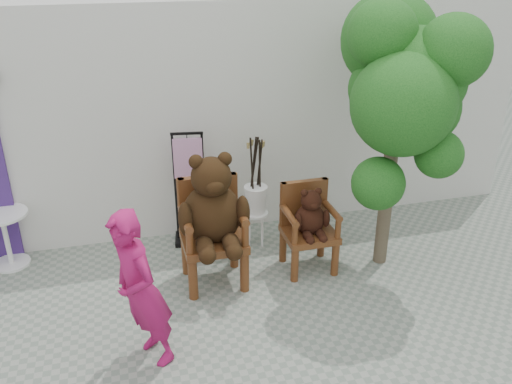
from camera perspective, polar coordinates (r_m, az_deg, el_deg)
ground_plane at (r=5.45m, az=0.25°, el=-16.80°), size 60.00×60.00×0.00m
back_wall at (r=7.42m, az=-6.08°, el=8.12°), size 9.00×1.00×3.00m
chair_big at (r=6.01m, az=-4.60°, el=-2.24°), size 0.79×0.84×1.60m
chair_small at (r=6.43m, az=5.58°, el=-2.93°), size 0.60×0.57×1.06m
person at (r=5.00m, az=-12.07°, el=-10.10°), size 0.60×0.70×1.61m
cafe_table at (r=7.18m, az=-24.90°, el=-3.93°), size 0.60×0.60×0.70m
display_stand at (r=7.01m, az=-6.91°, el=-0.97°), size 0.50×0.41×1.51m
stool_bucket at (r=6.89m, az=-0.02°, el=-0.75°), size 0.32×0.32×1.45m
tree at (r=6.04m, az=15.36°, el=11.39°), size 1.38×1.96×3.16m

